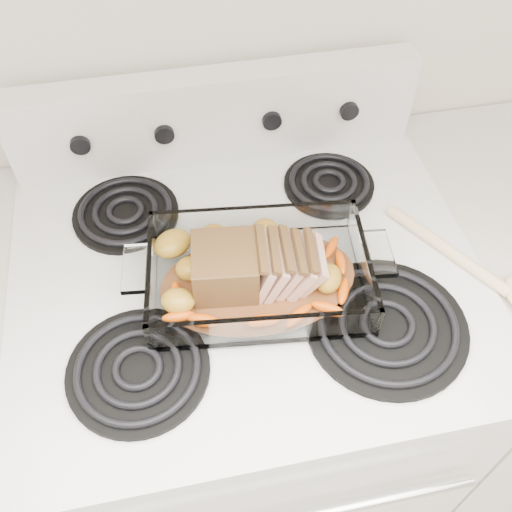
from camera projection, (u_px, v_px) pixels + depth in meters
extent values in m
cube|color=silver|center=(249.00, 393.00, 1.32)|extent=(0.76, 0.65, 0.92)
cube|color=silver|center=(246.00, 271.00, 0.96)|extent=(0.78, 0.67, 0.02)
cube|color=silver|center=(216.00, 116.00, 1.07)|extent=(0.76, 0.06, 0.18)
cylinder|color=black|center=(138.00, 370.00, 0.83)|extent=(0.21, 0.21, 0.01)
cylinder|color=black|center=(386.00, 326.00, 0.88)|extent=(0.25, 0.25, 0.01)
cylinder|color=black|center=(126.00, 214.00, 1.03)|extent=(0.19, 0.19, 0.01)
cylinder|color=black|center=(329.00, 185.00, 1.07)|extent=(0.17, 0.17, 0.01)
cylinder|color=black|center=(80.00, 144.00, 1.02)|extent=(0.04, 0.02, 0.04)
cylinder|color=black|center=(164.00, 133.00, 1.04)|extent=(0.04, 0.02, 0.04)
cylinder|color=black|center=(271.00, 120.00, 1.06)|extent=(0.04, 0.02, 0.04)
cylinder|color=black|center=(349.00, 110.00, 1.08)|extent=(0.04, 0.02, 0.04)
cube|color=silver|center=(511.00, 345.00, 1.42)|extent=(0.55, 0.65, 0.90)
cube|color=white|center=(258.00, 283.00, 0.92)|extent=(0.34, 0.23, 0.01)
cube|color=white|center=(274.00, 328.00, 0.83)|extent=(0.34, 0.01, 0.06)
cube|color=white|center=(246.00, 220.00, 0.96)|extent=(0.34, 0.01, 0.06)
cube|color=white|center=(152.00, 287.00, 0.87)|extent=(0.01, 0.23, 0.06)
cube|color=white|center=(361.00, 254.00, 0.91)|extent=(0.01, 0.23, 0.06)
cylinder|color=brown|center=(258.00, 280.00, 0.91)|extent=(0.20, 0.20, 0.00)
cube|color=brown|center=(225.00, 271.00, 0.88)|extent=(0.10, 0.10, 0.08)
cube|color=#DE9F7E|center=(262.00, 266.00, 0.89)|extent=(0.04, 0.09, 0.08)
cube|color=#DE9F7E|center=(273.00, 265.00, 0.89)|extent=(0.04, 0.09, 0.07)
cube|color=#DE9F7E|center=(285.00, 263.00, 0.89)|extent=(0.04, 0.09, 0.07)
cube|color=#DE9F7E|center=(297.00, 262.00, 0.90)|extent=(0.05, 0.09, 0.06)
cube|color=#DE9F7E|center=(308.00, 261.00, 0.90)|extent=(0.05, 0.09, 0.06)
ellipsoid|color=#E65402|center=(184.00, 327.00, 0.85)|extent=(0.05, 0.02, 0.02)
ellipsoid|color=#E65402|center=(331.00, 302.00, 0.88)|extent=(0.05, 0.02, 0.02)
ellipsoid|color=#E65402|center=(337.00, 256.00, 0.94)|extent=(0.05, 0.02, 0.02)
ellipsoid|color=#E65402|center=(171.00, 274.00, 0.91)|extent=(0.05, 0.02, 0.02)
ellipsoid|color=#A27921|center=(168.00, 254.00, 0.93)|extent=(0.05, 0.05, 0.04)
ellipsoid|color=#A27921|center=(260.00, 236.00, 0.95)|extent=(0.05, 0.05, 0.04)
ellipsoid|color=#A27921|center=(328.00, 272.00, 0.90)|extent=(0.05, 0.05, 0.04)
cylinder|color=beige|center=(446.00, 249.00, 0.97)|extent=(0.14, 0.22, 0.02)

